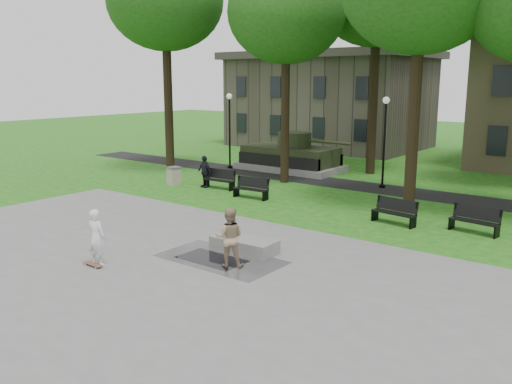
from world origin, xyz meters
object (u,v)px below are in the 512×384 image
skateboarder (96,237)px  friend_watching (229,237)px  concrete_block (244,245)px  park_bench_0 (220,179)px  trash_bin (174,175)px

skateboarder → friend_watching: friend_watching is taller
concrete_block → friend_watching: friend_watching is taller
park_bench_0 → trash_bin: park_bench_0 is taller
concrete_block → trash_bin: bearing=146.7°
park_bench_0 → trash_bin: bearing=-169.3°
skateboarder → park_bench_0: (-4.93, 11.26, -0.38)m
concrete_block → friend_watching: 1.64m
friend_watching → park_bench_0: 12.08m
concrete_block → friend_watching: size_ratio=1.21×
park_bench_0 → trash_bin: size_ratio=1.90×
skateboarder → trash_bin: size_ratio=1.83×
concrete_block → park_bench_0: 10.70m
concrete_block → park_bench_0: (-7.65, 7.48, 0.28)m
friend_watching → park_bench_0: friend_watching is taller
friend_watching → trash_bin: size_ratio=1.90×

